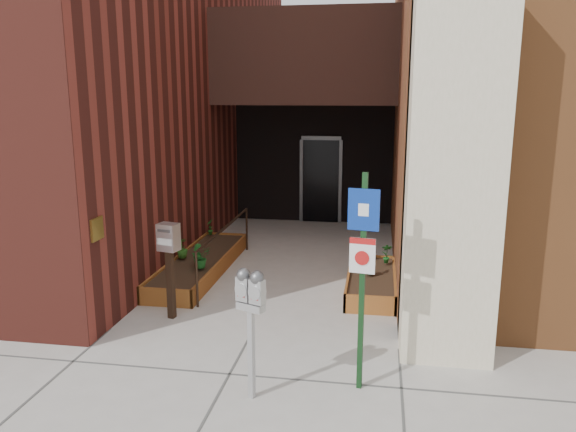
% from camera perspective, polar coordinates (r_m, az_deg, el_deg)
% --- Properties ---
extents(ground, '(80.00, 80.00, 0.00)m').
position_cam_1_polar(ground, '(7.80, -4.01, -12.32)').
color(ground, '#9E9991').
rests_on(ground, ground).
extents(architecture, '(20.00, 14.60, 10.00)m').
position_cam_1_polar(architecture, '(14.01, 1.76, 19.46)').
color(architecture, maroon).
rests_on(architecture, ground).
extents(planter_left, '(0.90, 3.60, 0.30)m').
position_cam_1_polar(planter_left, '(10.58, -8.86, -4.92)').
color(planter_left, brown).
rests_on(planter_left, ground).
extents(planter_right, '(0.80, 2.20, 0.30)m').
position_cam_1_polar(planter_right, '(9.61, 8.46, -6.72)').
color(planter_right, brown).
rests_on(planter_right, ground).
extents(handrail, '(0.04, 3.34, 0.90)m').
position_cam_1_polar(handrail, '(10.23, -6.40, -1.89)').
color(handrail, black).
rests_on(handrail, ground).
extents(parking_meter, '(0.34, 0.23, 1.46)m').
position_cam_1_polar(parking_meter, '(5.98, -3.82, -8.45)').
color(parking_meter, '#A8A8AB').
rests_on(parking_meter, ground).
extents(sign_post, '(0.33, 0.10, 2.45)m').
position_cam_1_polar(sign_post, '(6.08, 7.58, -4.45)').
color(sign_post, '#123316').
rests_on(sign_post, ground).
extents(payment_dropbox, '(0.32, 0.27, 1.43)m').
position_cam_1_polar(payment_dropbox, '(8.29, -11.99, -3.45)').
color(payment_dropbox, black).
rests_on(payment_dropbox, ground).
extents(shrub_left_a, '(0.46, 0.46, 0.37)m').
position_cam_1_polar(shrub_left_a, '(9.81, -8.87, -4.16)').
color(shrub_left_a, '#1A5C1F').
rests_on(shrub_left_a, planter_left).
extents(shrub_left_b, '(0.27, 0.27, 0.35)m').
position_cam_1_polar(shrub_left_b, '(10.07, -9.23, -3.82)').
color(shrub_left_b, '#1B611E').
rests_on(shrub_left_b, planter_left).
extents(shrub_left_c, '(0.29, 0.29, 0.37)m').
position_cam_1_polar(shrub_left_c, '(10.46, -10.72, -3.20)').
color(shrub_left_c, '#29611B').
rests_on(shrub_left_c, planter_left).
extents(shrub_left_d, '(0.23, 0.23, 0.35)m').
position_cam_1_polar(shrub_left_d, '(12.05, -7.92, -1.08)').
color(shrub_left_d, '#1C5718').
rests_on(shrub_left_d, planter_left).
extents(shrub_right_a, '(0.23, 0.23, 0.30)m').
position_cam_1_polar(shrub_right_a, '(9.47, 8.34, -4.99)').
color(shrub_right_a, '#1A5618').
rests_on(shrub_right_a, planter_right).
extents(shrub_right_b, '(0.20, 0.20, 0.35)m').
position_cam_1_polar(shrub_right_b, '(10.10, 10.01, -3.76)').
color(shrub_right_b, '#195A1D').
rests_on(shrub_right_b, planter_right).
extents(shrub_right_c, '(0.32, 0.32, 0.29)m').
position_cam_1_polar(shrub_right_c, '(10.37, 8.33, -3.45)').
color(shrub_right_c, '#18551D').
rests_on(shrub_right_c, planter_right).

